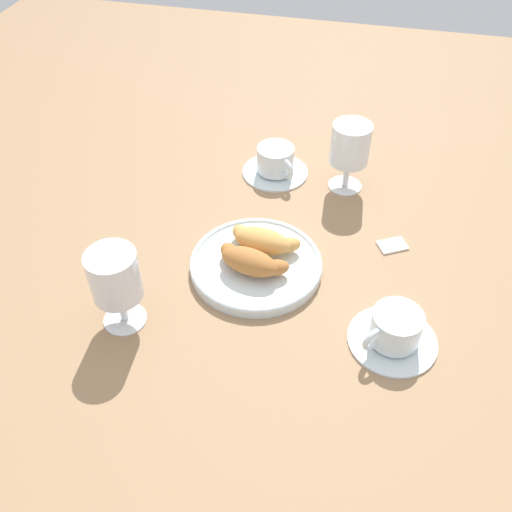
{
  "coord_description": "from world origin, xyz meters",
  "views": [
    {
      "loc": [
        0.13,
        -0.68,
        0.68
      ],
      "look_at": [
        -0.03,
        -0.02,
        0.03
      ],
      "focal_mm": 39.11,
      "sensor_mm": 36.0,
      "label": 1
    }
  ],
  "objects_px": {
    "juice_glass_left": "(350,147)",
    "sugar_packet": "(393,245)",
    "croissant_small": "(263,240)",
    "juice_glass_right": "(115,279)",
    "coffee_cup_far": "(276,163)",
    "coffee_cup_near": "(394,331)",
    "croissant_large": "(250,261)",
    "pastry_plate": "(256,264)"
  },
  "relations": [
    {
      "from": "coffee_cup_far",
      "to": "croissant_small",
      "type": "bearing_deg",
      "value": -83.06
    },
    {
      "from": "coffee_cup_near",
      "to": "juice_glass_right",
      "type": "xyz_separation_m",
      "value": [
        -0.41,
        -0.05,
        0.07
      ]
    },
    {
      "from": "pastry_plate",
      "to": "croissant_large",
      "type": "relative_size",
      "value": 1.69
    },
    {
      "from": "coffee_cup_far",
      "to": "pastry_plate",
      "type": "bearing_deg",
      "value": -84.84
    },
    {
      "from": "pastry_plate",
      "to": "juice_glass_right",
      "type": "distance_m",
      "value": 0.25
    },
    {
      "from": "coffee_cup_near",
      "to": "coffee_cup_far",
      "type": "xyz_separation_m",
      "value": [
        -0.26,
        0.39,
        0.0
      ]
    },
    {
      "from": "juice_glass_right",
      "to": "juice_glass_left",
      "type": "bearing_deg",
      "value": 55.45
    },
    {
      "from": "pastry_plate",
      "to": "coffee_cup_far",
      "type": "xyz_separation_m",
      "value": [
        -0.03,
        0.28,
        0.02
      ]
    },
    {
      "from": "croissant_large",
      "to": "juice_glass_left",
      "type": "bearing_deg",
      "value": 67.05
    },
    {
      "from": "pastry_plate",
      "to": "croissant_large",
      "type": "distance_m",
      "value": 0.04
    },
    {
      "from": "croissant_small",
      "to": "sugar_packet",
      "type": "distance_m",
      "value": 0.24
    },
    {
      "from": "juice_glass_right",
      "to": "coffee_cup_far",
      "type": "bearing_deg",
      "value": 71.26
    },
    {
      "from": "croissant_large",
      "to": "sugar_packet",
      "type": "relative_size",
      "value": 2.68
    },
    {
      "from": "pastry_plate",
      "to": "coffee_cup_near",
      "type": "xyz_separation_m",
      "value": [
        0.24,
        -0.11,
        0.02
      ]
    },
    {
      "from": "coffee_cup_far",
      "to": "coffee_cup_near",
      "type": "bearing_deg",
      "value": -55.85
    },
    {
      "from": "croissant_small",
      "to": "juice_glass_right",
      "type": "distance_m",
      "value": 0.27
    },
    {
      "from": "juice_glass_left",
      "to": "juice_glass_right",
      "type": "xyz_separation_m",
      "value": [
        -0.3,
        -0.43,
        0.0
      ]
    },
    {
      "from": "coffee_cup_far",
      "to": "juice_glass_left",
      "type": "bearing_deg",
      "value": -4.13
    },
    {
      "from": "coffee_cup_far",
      "to": "sugar_packet",
      "type": "xyz_separation_m",
      "value": [
        0.25,
        -0.17,
        -0.02
      ]
    },
    {
      "from": "pastry_plate",
      "to": "croissant_large",
      "type": "xyz_separation_m",
      "value": [
        -0.0,
        -0.02,
        0.03
      ]
    },
    {
      "from": "croissant_large",
      "to": "coffee_cup_far",
      "type": "xyz_separation_m",
      "value": [
        -0.02,
        0.31,
        -0.01
      ]
    },
    {
      "from": "croissant_large",
      "to": "sugar_packet",
      "type": "bearing_deg",
      "value": 30.56
    },
    {
      "from": "croissant_small",
      "to": "juice_glass_right",
      "type": "xyz_separation_m",
      "value": [
        -0.18,
        -0.19,
        0.05
      ]
    },
    {
      "from": "coffee_cup_far",
      "to": "juice_glass_right",
      "type": "bearing_deg",
      "value": -108.74
    },
    {
      "from": "juice_glass_right",
      "to": "sugar_packet",
      "type": "relative_size",
      "value": 2.8
    },
    {
      "from": "juice_glass_right",
      "to": "sugar_packet",
      "type": "distance_m",
      "value": 0.49
    },
    {
      "from": "pastry_plate",
      "to": "juice_glass_left",
      "type": "distance_m",
      "value": 0.31
    },
    {
      "from": "croissant_small",
      "to": "juice_glass_right",
      "type": "bearing_deg",
      "value": -133.68
    },
    {
      "from": "croissant_small",
      "to": "juice_glass_left",
      "type": "relative_size",
      "value": 0.97
    },
    {
      "from": "croissant_small",
      "to": "pastry_plate",
      "type": "bearing_deg",
      "value": -99.62
    },
    {
      "from": "juice_glass_left",
      "to": "sugar_packet",
      "type": "height_order",
      "value": "juice_glass_left"
    },
    {
      "from": "pastry_plate",
      "to": "coffee_cup_near",
      "type": "height_order",
      "value": "coffee_cup_near"
    },
    {
      "from": "pastry_plate",
      "to": "juice_glass_left",
      "type": "xyz_separation_m",
      "value": [
        0.12,
        0.27,
        0.08
      ]
    },
    {
      "from": "coffee_cup_far",
      "to": "juice_glass_right",
      "type": "relative_size",
      "value": 0.97
    },
    {
      "from": "juice_glass_right",
      "to": "pastry_plate",
      "type": "bearing_deg",
      "value": 42.14
    },
    {
      "from": "juice_glass_left",
      "to": "croissant_small",
      "type": "bearing_deg",
      "value": -115.66
    },
    {
      "from": "croissant_small",
      "to": "coffee_cup_near",
      "type": "xyz_separation_m",
      "value": [
        0.23,
        -0.14,
        -0.01
      ]
    },
    {
      "from": "coffee_cup_near",
      "to": "juice_glass_right",
      "type": "relative_size",
      "value": 0.97
    },
    {
      "from": "croissant_large",
      "to": "coffee_cup_near",
      "type": "relative_size",
      "value": 0.99
    },
    {
      "from": "croissant_small",
      "to": "juice_glass_left",
      "type": "xyz_separation_m",
      "value": [
        0.12,
        0.24,
        0.05
      ]
    },
    {
      "from": "pastry_plate",
      "to": "croissant_large",
      "type": "height_order",
      "value": "croissant_large"
    },
    {
      "from": "coffee_cup_far",
      "to": "juice_glass_right",
      "type": "xyz_separation_m",
      "value": [
        -0.15,
        -0.44,
        0.07
      ]
    }
  ]
}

